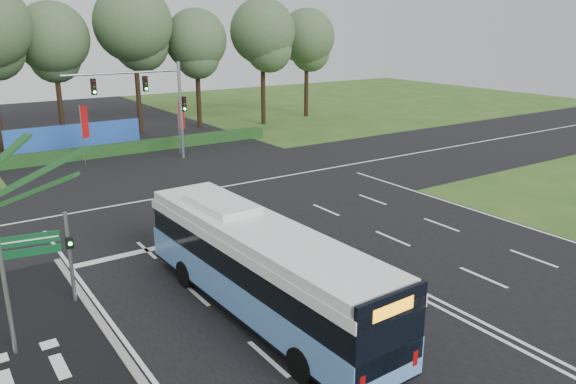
% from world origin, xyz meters
% --- Properties ---
extents(ground, '(120.00, 120.00, 0.00)m').
position_xyz_m(ground, '(0.00, 0.00, 0.00)').
color(ground, '#28521B').
rests_on(ground, ground).
extents(road_main, '(20.00, 120.00, 0.04)m').
position_xyz_m(road_main, '(0.00, 0.00, 0.02)').
color(road_main, black).
rests_on(road_main, ground).
extents(road_cross, '(120.00, 14.00, 0.05)m').
position_xyz_m(road_cross, '(0.00, 12.00, 0.03)').
color(road_cross, black).
rests_on(road_cross, ground).
extents(kerb_strip, '(0.25, 18.00, 0.12)m').
position_xyz_m(kerb_strip, '(-10.10, -3.00, 0.06)').
color(kerb_strip, gray).
rests_on(kerb_strip, ground).
extents(city_bus, '(2.89, 12.07, 3.45)m').
position_xyz_m(city_bus, '(-5.34, -2.54, 1.73)').
color(city_bus, '#578AC9').
rests_on(city_bus, ground).
extents(pedestrian_signal, '(0.30, 0.42, 3.38)m').
position_xyz_m(pedestrian_signal, '(-10.38, 1.89, 1.85)').
color(pedestrian_signal, gray).
rests_on(pedestrian_signal, ground).
extents(street_sign, '(1.67, 0.36, 4.32)m').
position_xyz_m(street_sign, '(-12.38, -0.56, 2.70)').
color(street_sign, gray).
rests_on(street_sign, ground).
extents(banner_flag_left, '(0.58, 0.29, 4.20)m').
position_xyz_m(banner_flag_left, '(-4.31, 22.72, 2.75)').
color(banner_flag_left, gray).
rests_on(banner_flag_left, ground).
extents(banner_flag_mid, '(0.59, 0.17, 4.06)m').
position_xyz_m(banner_flag_mid, '(2.76, 22.39, 2.67)').
color(banner_flag_mid, gray).
rests_on(banner_flag_mid, ground).
extents(traffic_light_gantry, '(8.41, 0.28, 7.00)m').
position_xyz_m(traffic_light_gantry, '(0.21, 20.50, 4.66)').
color(traffic_light_gantry, gray).
rests_on(traffic_light_gantry, ground).
extents(hedge, '(22.00, 1.20, 0.80)m').
position_xyz_m(hedge, '(0.00, 24.50, 0.40)').
color(hedge, '#143916').
rests_on(hedge, ground).
extents(blue_hoarding, '(10.00, 0.30, 2.20)m').
position_xyz_m(blue_hoarding, '(-4.00, 27.00, 1.10)').
color(blue_hoarding, '#204EB1').
rests_on(blue_hoarding, ground).
extents(eucalyptus_row, '(48.10, 9.40, 12.95)m').
position_xyz_m(eucalyptus_row, '(0.41, 31.01, 8.69)').
color(eucalyptus_row, black).
rests_on(eucalyptus_row, ground).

